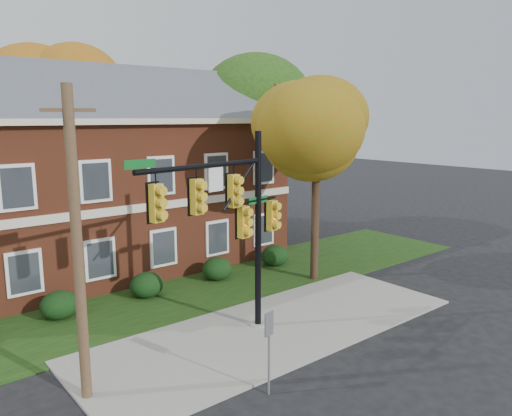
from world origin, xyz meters
TOP-DOWN VIEW (x-y plane):
  - ground at (0.00, 0.00)m, footprint 120.00×120.00m
  - sidewalk at (0.00, 1.00)m, footprint 14.00×5.00m
  - grass_strip at (0.00, 6.00)m, footprint 30.00×6.00m
  - apartment_building at (-2.00, 11.95)m, footprint 18.80×8.80m
  - hedge_left at (-5.50, 6.70)m, footprint 1.40×1.26m
  - hedge_center at (-2.00, 6.70)m, footprint 1.40×1.26m
  - hedge_right at (1.50, 6.70)m, footprint 1.40×1.26m
  - hedge_far_right at (5.00, 6.70)m, footprint 1.40×1.26m
  - tree_near_right at (5.22, 3.87)m, footprint 4.50×4.25m
  - tree_right_rear at (9.31, 12.81)m, footprint 6.30×5.95m
  - tree_far_rear at (-0.66, 19.79)m, footprint 6.84×6.46m
  - traffic_signal at (-1.58, 1.30)m, footprint 6.08×1.19m
  - utility_pole at (-6.71, 0.85)m, footprint 1.21×0.53m
  - sign_post at (-2.87, -2.00)m, footprint 0.34×0.11m

SIDE VIEW (x-z plane):
  - ground at x=0.00m, z-range 0.00..0.00m
  - grass_strip at x=0.00m, z-range 0.00..0.04m
  - sidewalk at x=0.00m, z-range 0.00..0.08m
  - hedge_left at x=-5.50m, z-range 0.00..1.05m
  - hedge_center at x=-2.00m, z-range 0.00..1.05m
  - hedge_right at x=1.50m, z-range 0.00..1.05m
  - hedge_far_right at x=5.00m, z-range 0.00..1.05m
  - sign_post at x=-2.87m, z-range 0.41..2.73m
  - utility_pole at x=-6.71m, z-range 0.06..8.14m
  - traffic_signal at x=-1.58m, z-range 0.83..7.67m
  - apartment_building at x=-2.00m, z-range 0.12..9.86m
  - tree_near_right at x=5.22m, z-range 2.38..10.96m
  - tree_right_rear at x=9.31m, z-range 2.81..13.43m
  - tree_far_rear at x=-0.66m, z-range 3.08..14.60m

